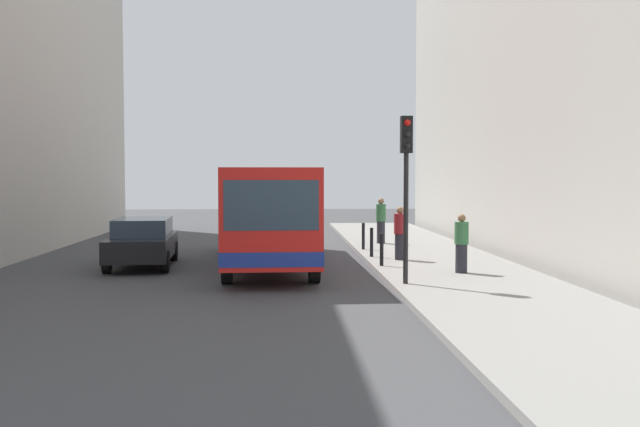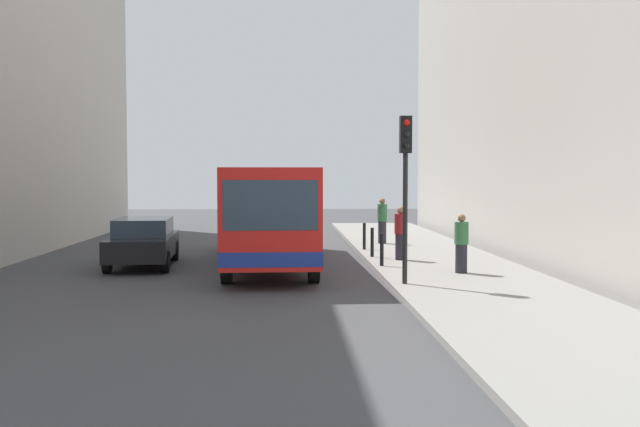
{
  "view_description": "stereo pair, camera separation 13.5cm",
  "coord_description": "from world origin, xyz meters",
  "px_view_note": "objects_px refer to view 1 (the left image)",
  "views": [
    {
      "loc": [
        0.49,
        -20.07,
        2.82
      ],
      "look_at": [
        1.61,
        0.58,
        1.72
      ],
      "focal_mm": 40.68,
      "sensor_mm": 36.0,
      "label": 1
    },
    {
      "loc": [
        0.62,
        -20.08,
        2.82
      ],
      "look_at": [
        1.61,
        0.58,
        1.72
      ],
      "focal_mm": 40.68,
      "sensor_mm": 36.0,
      "label": 2
    }
  ],
  "objects_px": {
    "bollard_mid": "(372,242)",
    "bollard_near": "(382,250)",
    "bus": "(269,210)",
    "bollard_far": "(363,236)",
    "pedestrian_near_signal": "(461,244)",
    "pedestrian_far_sidewalk": "(381,221)",
    "traffic_light": "(406,167)",
    "car_beside_bus": "(143,241)",
    "pedestrian_mid_sidewalk": "(400,233)"
  },
  "relations": [
    {
      "from": "bus",
      "to": "pedestrian_far_sidewalk",
      "type": "height_order",
      "value": "bus"
    },
    {
      "from": "traffic_light",
      "to": "bollard_far",
      "type": "xyz_separation_m",
      "value": [
        -0.1,
        8.24,
        -2.38
      ]
    },
    {
      "from": "pedestrian_mid_sidewalk",
      "to": "pedestrian_far_sidewalk",
      "type": "xyz_separation_m",
      "value": [
        0.17,
        5.52,
        0.05
      ]
    },
    {
      "from": "pedestrian_mid_sidewalk",
      "to": "pedestrian_near_signal",
      "type": "bearing_deg",
      "value": 36.15
    },
    {
      "from": "pedestrian_far_sidewalk",
      "to": "bus",
      "type": "bearing_deg",
      "value": 70.97
    },
    {
      "from": "bollard_near",
      "to": "bollard_mid",
      "type": "relative_size",
      "value": 1.0
    },
    {
      "from": "bus",
      "to": "pedestrian_near_signal",
      "type": "xyz_separation_m",
      "value": [
        5.28,
        -3.34,
        -0.78
      ]
    },
    {
      "from": "bollard_far",
      "to": "pedestrian_mid_sidewalk",
      "type": "distance_m",
      "value": 3.36
    },
    {
      "from": "pedestrian_near_signal",
      "to": "bus",
      "type": "bearing_deg",
      "value": 97.73
    },
    {
      "from": "bollard_far",
      "to": "pedestrian_near_signal",
      "type": "height_order",
      "value": "pedestrian_near_signal"
    },
    {
      "from": "pedestrian_near_signal",
      "to": "pedestrian_far_sidewalk",
      "type": "distance_m",
      "value": 8.69
    },
    {
      "from": "traffic_light",
      "to": "pedestrian_far_sidewalk",
      "type": "height_order",
      "value": "traffic_light"
    },
    {
      "from": "bollard_mid",
      "to": "bollard_near",
      "type": "bearing_deg",
      "value": -90.0
    },
    {
      "from": "bus",
      "to": "bollard_far",
      "type": "height_order",
      "value": "bus"
    },
    {
      "from": "car_beside_bus",
      "to": "pedestrian_near_signal",
      "type": "relative_size",
      "value": 2.8
    },
    {
      "from": "bollard_mid",
      "to": "pedestrian_far_sidewalk",
      "type": "xyz_separation_m",
      "value": [
        0.95,
        4.64,
        0.41
      ]
    },
    {
      "from": "car_beside_bus",
      "to": "pedestrian_near_signal",
      "type": "xyz_separation_m",
      "value": [
        9.17,
        -3.04,
        0.16
      ]
    },
    {
      "from": "bus",
      "to": "bollard_far",
      "type": "relative_size",
      "value": 11.66
    },
    {
      "from": "car_beside_bus",
      "to": "bollard_far",
      "type": "relative_size",
      "value": 4.74
    },
    {
      "from": "car_beside_bus",
      "to": "pedestrian_far_sidewalk",
      "type": "height_order",
      "value": "pedestrian_far_sidewalk"
    },
    {
      "from": "traffic_light",
      "to": "bollard_mid",
      "type": "distance_m",
      "value": 6.34
    },
    {
      "from": "traffic_light",
      "to": "pedestrian_near_signal",
      "type": "distance_m",
      "value": 3.35
    },
    {
      "from": "bus",
      "to": "car_beside_bus",
      "type": "relative_size",
      "value": 2.46
    },
    {
      "from": "pedestrian_near_signal",
      "to": "pedestrian_far_sidewalk",
      "type": "relative_size",
      "value": 0.91
    },
    {
      "from": "car_beside_bus",
      "to": "traffic_light",
      "type": "bearing_deg",
      "value": 142.45
    },
    {
      "from": "car_beside_bus",
      "to": "pedestrian_mid_sidewalk",
      "type": "height_order",
      "value": "pedestrian_mid_sidewalk"
    },
    {
      "from": "bus",
      "to": "bollard_mid",
      "type": "xyz_separation_m",
      "value": [
        3.32,
        0.65,
        -1.1
      ]
    },
    {
      "from": "pedestrian_mid_sidewalk",
      "to": "pedestrian_far_sidewalk",
      "type": "distance_m",
      "value": 5.53
    },
    {
      "from": "bus",
      "to": "bollard_near",
      "type": "xyz_separation_m",
      "value": [
        3.32,
        -1.72,
        -1.1
      ]
    },
    {
      "from": "traffic_light",
      "to": "pedestrian_near_signal",
      "type": "relative_size",
      "value": 2.55
    },
    {
      "from": "bollard_mid",
      "to": "pedestrian_near_signal",
      "type": "bearing_deg",
      "value": -63.84
    },
    {
      "from": "bus",
      "to": "traffic_light",
      "type": "xyz_separation_m",
      "value": [
        3.42,
        -5.23,
        1.28
      ]
    },
    {
      "from": "bollard_near",
      "to": "pedestrian_near_signal",
      "type": "xyz_separation_m",
      "value": [
        1.96,
        -1.63,
        0.32
      ]
    },
    {
      "from": "bus",
      "to": "car_beside_bus",
      "type": "xyz_separation_m",
      "value": [
        -3.88,
        -0.31,
        -0.94
      ]
    },
    {
      "from": "car_beside_bus",
      "to": "bollard_mid",
      "type": "relative_size",
      "value": 4.74
    },
    {
      "from": "traffic_light",
      "to": "bollard_far",
      "type": "distance_m",
      "value": 8.58
    },
    {
      "from": "bus",
      "to": "traffic_light",
      "type": "relative_size",
      "value": 2.7
    },
    {
      "from": "pedestrian_near_signal",
      "to": "bollard_mid",
      "type": "bearing_deg",
      "value": 66.22
    },
    {
      "from": "bus",
      "to": "bollard_far",
      "type": "distance_m",
      "value": 4.62
    },
    {
      "from": "bollard_far",
      "to": "car_beside_bus",
      "type": "bearing_deg",
      "value": -155.28
    },
    {
      "from": "bollard_mid",
      "to": "pedestrian_mid_sidewalk",
      "type": "distance_m",
      "value": 1.24
    },
    {
      "from": "bus",
      "to": "pedestrian_mid_sidewalk",
      "type": "relative_size",
      "value": 6.62
    },
    {
      "from": "car_beside_bus",
      "to": "pedestrian_mid_sidewalk",
      "type": "bearing_deg",
      "value": 176.94
    },
    {
      "from": "car_beside_bus",
      "to": "bollard_mid",
      "type": "distance_m",
      "value": 7.27
    },
    {
      "from": "traffic_light",
      "to": "bollard_near",
      "type": "bearing_deg",
      "value": 91.63
    },
    {
      "from": "traffic_light",
      "to": "bollard_far",
      "type": "height_order",
      "value": "traffic_light"
    },
    {
      "from": "pedestrian_far_sidewalk",
      "to": "bollard_far",
      "type": "bearing_deg",
      "value": 87.25
    },
    {
      "from": "pedestrian_mid_sidewalk",
      "to": "bollard_near",
      "type": "bearing_deg",
      "value": -12.51
    },
    {
      "from": "pedestrian_mid_sidewalk",
      "to": "pedestrian_far_sidewalk",
      "type": "bearing_deg",
      "value": -166.27
    },
    {
      "from": "car_beside_bus",
      "to": "pedestrian_mid_sidewalk",
      "type": "relative_size",
      "value": 2.69
    }
  ]
}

